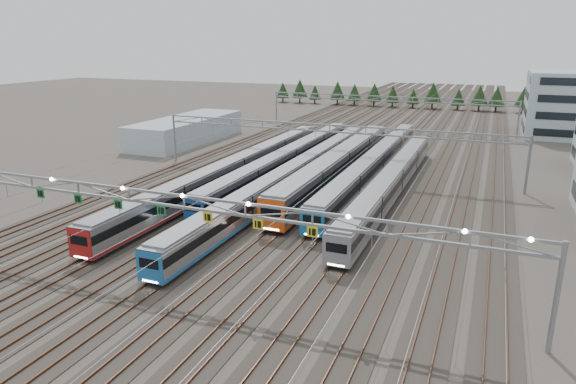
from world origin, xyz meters
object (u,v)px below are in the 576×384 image
at_px(train_a, 236,169).
at_px(gantry_far, 388,103).
at_px(train_d, 339,164).
at_px(train_e, 375,163).
at_px(gantry_near, 183,205).
at_px(west_shed, 187,130).
at_px(train_b, 288,159).
at_px(train_f, 393,181).
at_px(gantry_mid, 329,134).
at_px(train_c, 297,173).

distance_m(train_a, gantry_far, 55.61).
height_order(train_d, train_e, train_d).
bearing_deg(gantry_near, west_shed, 122.53).
xyz_separation_m(train_a, train_b, (4.50, 9.31, -0.03)).
xyz_separation_m(train_f, gantry_mid, (-11.25, 7.10, 4.40)).
distance_m(train_b, gantry_far, 45.70).
bearing_deg(west_shed, gantry_mid, -23.84).
bearing_deg(train_d, gantry_far, 92.75).
distance_m(train_d, gantry_near, 38.57).
bearing_deg(gantry_far, train_a, -101.71).
xyz_separation_m(train_c, train_e, (9.00, 10.34, 0.06)).
relative_size(train_c, gantry_near, 1.22).
xyz_separation_m(gantry_near, gantry_far, (0.05, 85.12, -0.70)).
bearing_deg(train_d, train_a, -151.36).
bearing_deg(train_e, train_a, -147.27).
distance_m(train_c, gantry_mid, 9.47).
bearing_deg(train_b, gantry_mid, -0.17).
distance_m(train_c, train_f, 13.53).
bearing_deg(gantry_far, train_d, -87.25).
bearing_deg(gantry_far, gantry_mid, -90.00).
xyz_separation_m(gantry_far, west_shed, (-35.70, -29.23, -3.97)).
bearing_deg(train_b, train_a, -115.80).
bearing_deg(gantry_mid, train_e, 18.66).
xyz_separation_m(train_c, west_shed, (-33.45, 23.83, 0.47)).
bearing_deg(train_b, train_e, 9.50).
height_order(train_b, train_e, train_e).
bearing_deg(train_b, west_shed, 151.45).
height_order(train_e, gantry_near, gantry_near).
distance_m(train_a, west_shed, 35.01).
xyz_separation_m(train_f, gantry_near, (-11.30, -33.02, 5.10)).
distance_m(train_a, train_d, 15.39).
relative_size(train_b, train_d, 1.11).
xyz_separation_m(train_a, train_f, (22.50, 2.19, -0.03)).
relative_size(train_a, gantry_near, 1.11).
bearing_deg(train_c, gantry_mid, 74.40).
distance_m(gantry_far, west_shed, 46.31).
distance_m(gantry_mid, west_shed, 39.23).
xyz_separation_m(train_d, west_shed, (-37.95, 17.69, 0.10)).
bearing_deg(west_shed, train_a, -45.71).
relative_size(train_b, train_f, 1.07).
xyz_separation_m(train_d, gantry_near, (-2.30, -38.20, 4.77)).
relative_size(train_a, train_d, 1.23).
bearing_deg(train_d, train_c, -126.22).
xyz_separation_m(train_c, gantry_mid, (2.25, 8.06, 4.43)).
distance_m(train_a, train_f, 22.61).
bearing_deg(train_d, west_shed, 155.01).
bearing_deg(train_f, train_c, -175.95).
bearing_deg(gantry_far, train_b, -98.53).
relative_size(train_a, gantry_far, 1.11).
relative_size(train_d, gantry_mid, 0.91).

